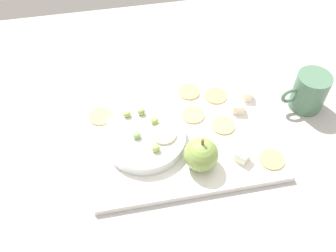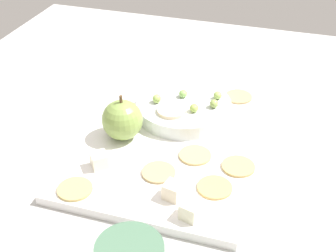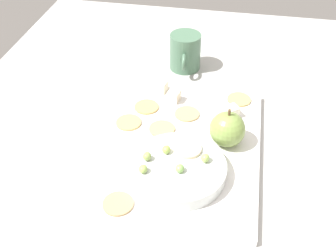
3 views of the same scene
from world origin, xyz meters
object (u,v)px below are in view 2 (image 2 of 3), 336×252
Objects in this scene: grape_0 at (214,104)px; grape_4 at (157,99)px; grape_1 at (183,94)px; cheese_cube_0 at (99,160)px; cracker_4 at (215,187)px; serving_dish at (184,108)px; cracker_5 at (195,155)px; cheese_cube_2 at (173,191)px; cracker_1 at (75,189)px; cracker_2 at (159,172)px; apple_whole at (122,120)px; grape_2 at (218,95)px; platter at (172,142)px; apple_slice_0 at (172,111)px; cracker_3 at (239,165)px; grape_3 at (194,108)px; cracker_0 at (239,97)px; cheese_cube_1 at (191,211)px.

grape_0 is 10.05cm from grape_4.
cheese_cube_0 is at bearing 159.12° from grape_1.
grape_1 reaches higher than cheese_cube_0.
grape_4 is (16.31, 14.19, 3.04)cm from cracker_4.
serving_dish reaches higher than cracker_5.
cheese_cube_2 is 0.47× the size of cracker_1.
serving_dish is at bearing -21.13° from cracker_1.
cracker_2 is 18.98cm from grape_1.
grape_2 is at bearing -45.82° from apple_whole.
platter is 23.40× the size of grape_0.
apple_slice_0 is at bearing 39.19° from cracker_5.
cheese_cube_0 is 17.18cm from grape_4.
apple_whole is 1.35× the size of apple_slice_0.
cheese_cube_0 reaches higher than cracker_2.
grape_2 is at bearing -78.11° from grape_1.
cracker_3 is 19.75cm from grape_4.
cracker_2 is at bearing -176.81° from serving_dish.
apple_slice_0 is (-5.43, 0.51, -0.38)cm from grape_1.
cracker_3 is at bearing -134.23° from grape_3.
cheese_cube_0 is 0.47× the size of cracker_1.
serving_dish is at bearing 24.16° from cracker_5.
cheese_cube_2 is 0.47× the size of cracker_5.
apple_whole is 13.24cm from cracker_5.
platter is 16.13× the size of cheese_cube_0.
cheese_cube_2 reaches higher than cracker_4.
grape_2 is (3.05, 0.01, -0.05)cm from grape_0.
apple_whole reaches higher than serving_dish.
cracker_5 is at bearing -135.69° from grape_4.
cheese_cube_2 is 12.24cm from cracker_3.
grape_3 is at bearing 128.68° from grape_0.
cheese_cube_2 is 0.47× the size of cracker_0.
apple_slice_0 is at bearing 142.38° from cracker_0.
cheese_cube_2 is at bearing -162.39° from apple_slice_0.
cracker_1 is at bearing 157.87° from apple_slice_0.
cheese_cube_0 reaches higher than cracker_0.
cheese_cube_0 is 21.34cm from grape_1.
apple_slice_0 is at bearing 17.61° from cheese_cube_2.
cheese_cube_1 is 22.65cm from grape_3.
cracker_3 is 3.08× the size of grape_3.
cracker_2 is 3.08× the size of grape_3.
cracker_3 is at bearing -72.50° from cheese_cube_0.
cracker_2 is 3.08× the size of grape_2.
cracker_3 is 3.08× the size of grape_2.
platter is 16.13× the size of cheese_cube_2.
grape_1 is (19.50, 10.28, 2.94)cm from cracker_4.
cheese_cube_0 is 19.10cm from grape_3.
cheese_cube_0 is 0.47× the size of cracker_4.
grape_0 reaches higher than grape_1.
grape_3 is at bearing -97.69° from grape_4.
grape_0 is (16.92, -4.52, 3.01)cm from cracker_2.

